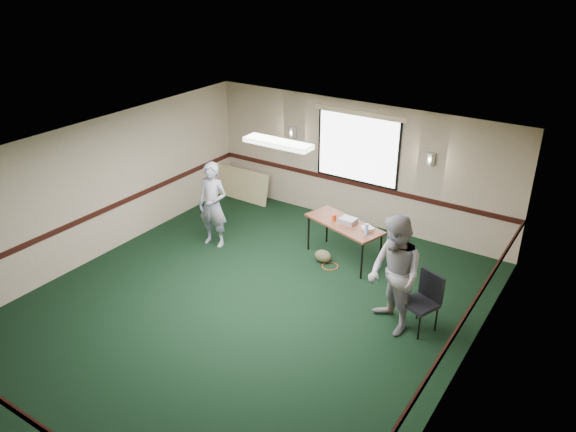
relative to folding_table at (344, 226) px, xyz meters
The scene contains 13 objects.
ground 2.53m from the folding_table, 104.17° to the right, with size 8.00×8.00×0.00m, color black.
room_shell 1.06m from the folding_table, 159.35° to the right, with size 8.00×8.02×8.00m.
folding_table is the anchor object (origin of this frame).
projector 0.13m from the folding_table, 31.43° to the left, with size 0.29×0.24×0.10m, color gray.
game_console 0.50m from the folding_table, ahead, with size 0.21×0.17×0.05m, color white.
red_cup 0.24m from the folding_table, behind, with size 0.08×0.08×0.13m, color #BB2B0C.
water_bottle 0.63m from the folding_table, 20.86° to the right, with size 0.07×0.07×0.22m, color #84B0D8.
duffel_bag 0.73m from the folding_table, 132.59° to the right, with size 0.34×0.26×0.24m, color #413A25.
cable_coil 0.82m from the folding_table, 99.62° to the right, with size 0.31×0.31×0.02m, color #BD4117.
folded_table 3.66m from the folding_table, 159.89° to the left, with size 1.47×0.06×0.76m, color tan.
conference_chair 2.43m from the folding_table, 30.25° to the right, with size 0.61×0.62×0.96m.
person_left 2.65m from the folding_table, 160.72° to the right, with size 0.64×0.42×1.76m, color #435995.
person_right 2.27m from the folding_table, 42.21° to the right, with size 0.94×0.73×1.94m, color #7C90C1.
Camera 1 is at (4.93, -6.23, 5.51)m, focal length 35.00 mm.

